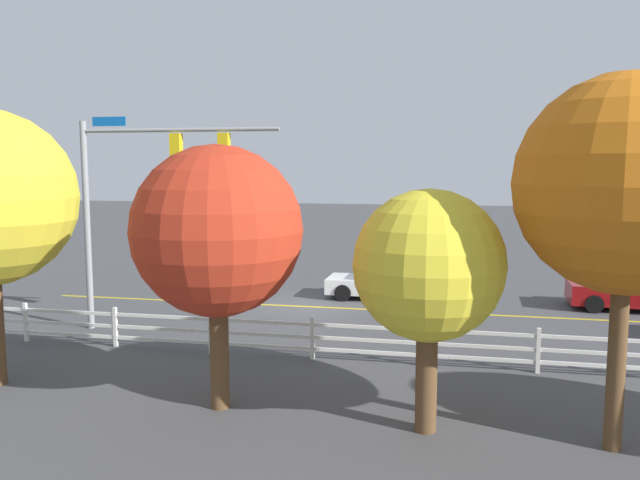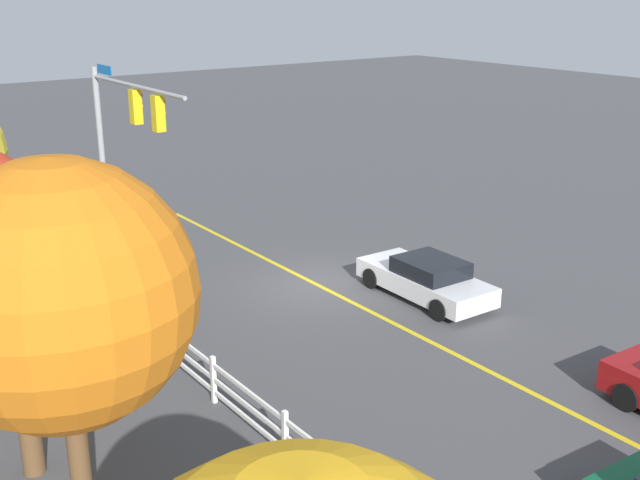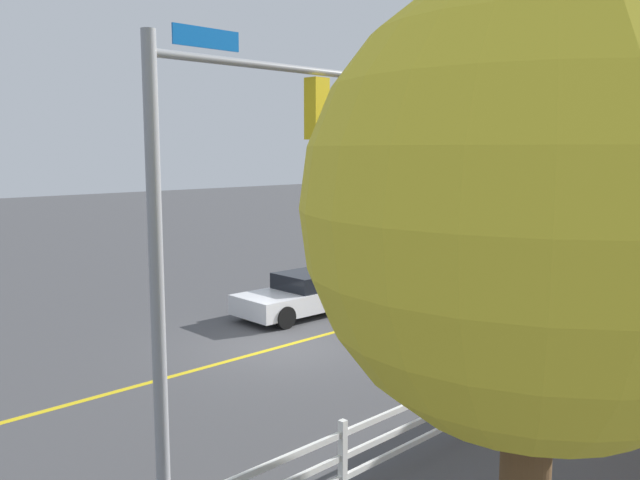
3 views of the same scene
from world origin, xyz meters
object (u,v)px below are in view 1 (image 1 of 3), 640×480
(car_2, at_px, (387,283))
(tree_2, at_px, (429,267))
(tree_1, at_px, (627,185))
(tree_3, at_px, (217,232))
(car_0, at_px, (640,290))

(car_2, distance_m, tree_2, 12.70)
(tree_1, distance_m, tree_3, 7.86)
(car_2, relative_size, tree_1, 0.66)
(tree_2, xyz_separation_m, tree_3, (4.38, -0.34, 0.54))
(tree_2, bearing_deg, tree_1, 177.66)
(car_0, distance_m, tree_2, 14.29)
(car_2, xyz_separation_m, tree_1, (-5.38, 12.40, 4.23))
(car_2, distance_m, tree_3, 12.57)
(car_0, bearing_deg, tree_1, 75.14)
(tree_2, relative_size, tree_3, 0.85)
(car_2, bearing_deg, tree_1, 114.73)
(tree_1, distance_m, tree_2, 3.75)
(tree_2, distance_m, tree_3, 4.43)
(tree_2, height_order, tree_3, tree_3)
(car_0, height_order, car_2, car_0)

